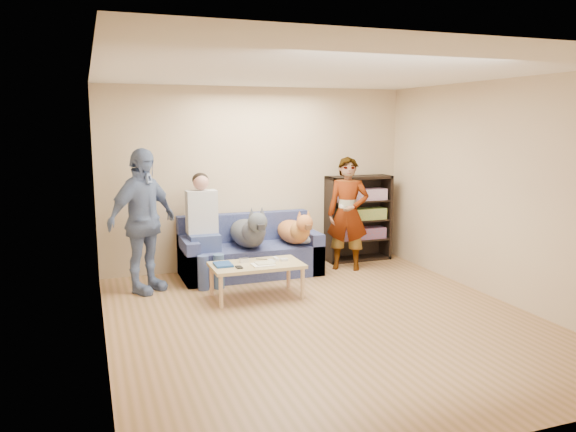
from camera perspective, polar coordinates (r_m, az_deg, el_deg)
name	(u,v)px	position (r m, az deg, el deg)	size (l,w,h in m)	color
ground	(326,320)	(6.14, 3.87, -10.53)	(5.00, 5.00, 0.00)	olive
ceiling	(329,72)	(5.79, 4.16, 14.40)	(5.00, 5.00, 0.00)	white
wall_back	(258,178)	(8.16, -3.11, 3.84)	(4.50, 4.50, 0.00)	tan
wall_front	(489,253)	(3.72, 19.78, -3.53)	(4.50, 4.50, 0.00)	tan
wall_left	(99,212)	(5.34, -18.66, 0.35)	(5.00, 5.00, 0.00)	tan
wall_right	(503,192)	(7.04, 21.03, 2.32)	(5.00, 5.00, 0.00)	tan
blanket	(303,239)	(7.85, 1.58, -2.34)	(0.37, 0.31, 0.13)	silver
person_standing_right	(348,214)	(8.07, 6.10, 0.23)	(0.59, 0.39, 1.62)	gray
person_standing_left	(143,221)	(7.15, -14.56, -0.50)	(1.05, 0.44, 1.80)	#6984A9
held_controller	(341,206)	(7.79, 5.43, 1.02)	(0.04, 0.11, 0.03)	white
notebook_blue	(223,264)	(6.74, -6.61, -4.91)	(0.20, 0.26, 0.03)	navy
papers	(263,265)	(6.71, -2.56, -4.96)	(0.26, 0.20, 0.01)	white
magazine	(265,263)	(6.74, -2.37, -4.78)	(0.22, 0.17, 0.01)	beige
camera_silver	(244,260)	(6.87, -4.47, -4.49)	(0.11, 0.06, 0.05)	silver
controller_a	(276,259)	(6.97, -1.24, -4.35)	(0.04, 0.13, 0.03)	white
controller_b	(284,260)	(6.92, -0.40, -4.45)	(0.09, 0.06, 0.03)	silver
headphone_cup_a	(273,262)	(6.83, -1.56, -4.68)	(0.07, 0.07, 0.02)	silver
headphone_cup_b	(271,260)	(6.91, -1.76, -4.52)	(0.07, 0.07, 0.02)	silver
pen_orange	(259,267)	(6.64, -2.98, -5.16)	(0.01, 0.01, 0.14)	orange
pen_black	(262,259)	(6.99, -2.70, -4.40)	(0.01, 0.01, 0.14)	black
wallet	(239,267)	(6.62, -5.00, -5.20)	(0.07, 0.12, 0.01)	black
sofa	(249,254)	(7.88, -3.93, -3.89)	(1.90, 0.85, 0.82)	#515B93
person_seated	(203,224)	(7.51, -8.59, -0.81)	(0.40, 0.73, 1.47)	#3B4982
dog_gray	(249,232)	(7.59, -3.97, -1.61)	(0.42, 1.26, 0.61)	#46494F
dog_tan	(295,231)	(7.80, 0.71, -1.50)	(0.37, 1.14, 0.53)	#AC5434
coffee_table	(257,267)	(6.81, -3.21, -5.23)	(1.10, 0.60, 0.42)	tan
bookshelf	(358,216)	(8.66, 7.12, -0.03)	(1.00, 0.34, 1.30)	black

